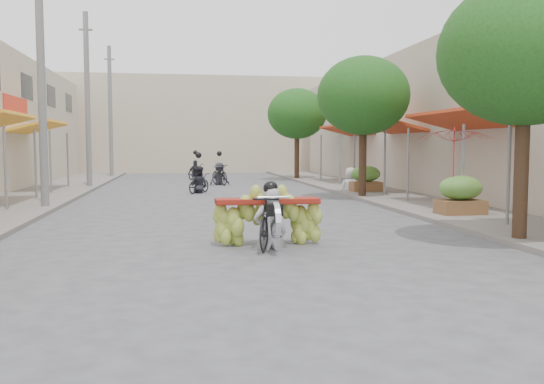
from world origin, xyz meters
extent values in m
plane|color=#59595E|center=(0.00, 0.00, 0.00)|extent=(120.00, 120.00, 0.00)
cube|color=slate|center=(-7.00, 15.00, 0.06)|extent=(4.00, 60.00, 0.12)
cube|color=slate|center=(7.00, 15.00, 0.06)|extent=(4.00, 60.00, 0.12)
cylinder|color=slate|center=(-6.30, 11.20, 1.27)|extent=(0.08, 0.08, 2.55)
cylinder|color=slate|center=(-6.30, 14.80, 1.27)|extent=(0.08, 0.08, 2.55)
cube|color=#FFAA2A|center=(-7.12, 19.00, 2.75)|extent=(1.77, 4.00, 0.53)
cylinder|color=slate|center=(-6.30, 17.20, 1.27)|extent=(0.08, 0.08, 2.55)
cylinder|color=slate|center=(-6.30, 20.80, 1.27)|extent=(0.08, 0.08, 2.55)
cube|color=red|center=(-8.00, 19.00, 3.60)|extent=(0.10, 3.50, 0.80)
cube|color=#1E2328|center=(-8.02, 21.00, 4.60)|extent=(0.08, 2.00, 1.10)
cube|color=#1E2328|center=(-8.02, 26.00, 4.60)|extent=(0.08, 2.00, 1.10)
cube|color=#1E2328|center=(-8.02, 31.00, 4.60)|extent=(0.08, 2.00, 1.10)
cube|color=#B4A795|center=(12.00, 14.00, 3.00)|extent=(8.00, 40.00, 6.00)
cylinder|color=slate|center=(6.30, 5.90, 1.27)|extent=(0.08, 0.08, 2.55)
cube|color=#AB3516|center=(7.12, 10.00, 2.75)|extent=(1.77, 4.20, 0.53)
cylinder|color=slate|center=(6.30, 8.10, 1.27)|extent=(0.08, 0.08, 2.55)
cylinder|color=slate|center=(6.30, 11.90, 1.27)|extent=(0.08, 0.08, 2.55)
cube|color=#AB3516|center=(7.12, 16.00, 2.75)|extent=(1.77, 4.20, 0.53)
cylinder|color=slate|center=(6.30, 14.10, 1.27)|extent=(0.08, 0.08, 2.55)
cylinder|color=slate|center=(6.30, 17.90, 1.27)|extent=(0.08, 0.08, 2.55)
cube|color=#AB3516|center=(7.12, 22.00, 2.75)|extent=(1.77, 4.20, 0.53)
cylinder|color=slate|center=(6.30, 20.10, 1.27)|extent=(0.08, 0.08, 2.55)
cylinder|color=slate|center=(6.30, 23.90, 1.27)|extent=(0.08, 0.08, 2.55)
cube|color=beige|center=(0.00, 38.00, 3.50)|extent=(20.00, 6.00, 7.00)
cylinder|color=slate|center=(-5.40, 12.00, 4.00)|extent=(0.24, 0.24, 8.00)
cylinder|color=slate|center=(-5.40, 21.00, 4.00)|extent=(0.24, 0.24, 8.00)
cube|color=slate|center=(-5.40, 21.00, 7.20)|extent=(0.60, 0.08, 0.08)
cylinder|color=slate|center=(-5.40, 30.00, 4.00)|extent=(0.24, 0.24, 8.00)
cube|color=slate|center=(-5.40, 30.00, 7.20)|extent=(0.60, 0.08, 0.08)
cylinder|color=#3A2719|center=(5.40, 4.00, 1.60)|extent=(0.28, 0.28, 3.20)
ellipsoid|color=#1F5418|center=(5.40, 4.00, 3.80)|extent=(3.40, 3.40, 2.90)
cylinder|color=#3A2719|center=(5.40, 14.00, 1.60)|extent=(0.28, 0.28, 3.20)
ellipsoid|color=#1F5418|center=(5.40, 14.00, 3.80)|extent=(3.40, 3.40, 2.90)
cylinder|color=#3A2719|center=(5.40, 26.00, 1.60)|extent=(0.28, 0.28, 3.20)
ellipsoid|color=#1F5418|center=(5.40, 26.00, 3.80)|extent=(3.40, 3.40, 2.90)
cube|color=brown|center=(6.20, 8.00, 0.37)|extent=(1.20, 0.80, 0.50)
ellipsoid|color=#579437|center=(6.20, 8.00, 0.95)|extent=(1.20, 0.88, 0.66)
cube|color=brown|center=(6.20, 16.00, 0.37)|extent=(1.20, 0.80, 0.50)
ellipsoid|color=#579437|center=(6.20, 16.00, 0.95)|extent=(1.20, 0.88, 0.66)
imported|color=black|center=(0.38, 4.34, 0.53)|extent=(1.11, 1.86, 1.06)
cylinder|color=silver|center=(0.38, 3.69, 0.62)|extent=(0.10, 0.66, 0.66)
cube|color=black|center=(0.38, 3.79, 0.80)|extent=(0.28, 0.22, 0.22)
cylinder|color=silver|center=(0.38, 3.89, 1.02)|extent=(0.60, 0.05, 0.05)
cube|color=maroon|center=(0.38, 4.69, 0.88)|extent=(2.04, 0.55, 0.10)
imported|color=#BABBC3|center=(0.38, 4.29, 1.19)|extent=(0.64, 0.48, 1.79)
sphere|color=black|center=(0.38, 4.26, 2.06)|extent=(0.28, 0.28, 0.28)
imported|color=#AB161E|center=(5.95, 7.91, 2.48)|extent=(1.96, 1.96, 1.77)
imported|color=silver|center=(5.86, 16.94, 1.06)|extent=(0.97, 0.62, 1.88)
imported|color=black|center=(-0.51, 17.57, 0.41)|extent=(1.24, 1.54, 0.82)
imported|color=#282830|center=(-0.51, 17.57, 1.12)|extent=(0.93, 0.83, 1.65)
sphere|color=black|center=(-0.51, 17.57, 1.58)|extent=(0.26, 0.26, 0.26)
imported|color=black|center=(0.68, 22.29, 0.54)|extent=(1.11, 1.91, 1.09)
imported|color=#282830|center=(0.68, 22.29, 1.12)|extent=(1.18, 0.87, 1.65)
sphere|color=black|center=(0.68, 22.29, 1.58)|extent=(0.26, 0.26, 0.26)
imported|color=black|center=(-0.36, 27.47, 0.45)|extent=(1.29, 1.70, 0.90)
imported|color=#282830|center=(-0.36, 27.47, 1.12)|extent=(1.11, 0.94, 1.65)
sphere|color=black|center=(-0.36, 27.47, 1.58)|extent=(0.26, 0.26, 0.26)
camera|label=1|loc=(-1.34, -6.49, 1.96)|focal=38.00mm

